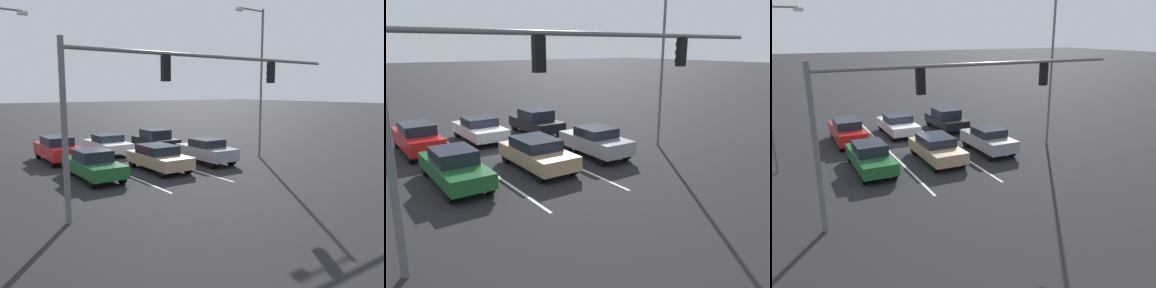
# 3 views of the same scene
# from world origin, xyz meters

# --- Properties ---
(ground_plane) EXTENTS (240.00, 240.00, 0.00)m
(ground_plane) POSITION_xyz_m (0.00, 0.00, 0.00)
(ground_plane) COLOR black
(lane_stripe_left_divider) EXTENTS (0.12, 15.05, 0.01)m
(lane_stripe_left_divider) POSITION_xyz_m (-1.75, 1.52, 0.01)
(lane_stripe_left_divider) COLOR silver
(lane_stripe_left_divider) RESTS_ON ground_plane
(lane_stripe_center_divider) EXTENTS (0.12, 15.05, 0.01)m
(lane_stripe_center_divider) POSITION_xyz_m (1.75, 1.52, 0.01)
(lane_stripe_center_divider) COLOR silver
(lane_stripe_center_divider) RESTS_ON ground_plane
(car_darkgreen_rightlane_front) EXTENTS (1.72, 4.65, 1.47)m
(car_darkgreen_rightlane_front) POSITION_xyz_m (3.48, 4.47, 0.74)
(car_darkgreen_rightlane_front) COLOR #1E5928
(car_darkgreen_rightlane_front) RESTS_ON ground_plane
(car_tan_midlane_front) EXTENTS (1.85, 4.37, 1.40)m
(car_tan_midlane_front) POSITION_xyz_m (-0.20, 4.60, 0.73)
(car_tan_midlane_front) COLOR tan
(car_tan_midlane_front) RESTS_ON ground_plane
(car_gray_leftlane_front) EXTENTS (1.76, 4.05, 1.49)m
(car_gray_leftlane_front) POSITION_xyz_m (-3.58, 4.53, 0.78)
(car_gray_leftlane_front) COLOR gray
(car_gray_leftlane_front) RESTS_ON ground_plane
(car_black_leftlane_second) EXTENTS (1.84, 4.16, 1.53)m
(car_black_leftlane_second) POSITION_xyz_m (-3.60, -1.64, 0.78)
(car_black_leftlane_second) COLOR black
(car_black_leftlane_second) RESTS_ON ground_plane
(car_red_rightlane_second) EXTENTS (1.71, 4.62, 1.58)m
(car_red_rightlane_second) POSITION_xyz_m (3.61, -1.22, 0.82)
(car_red_rightlane_second) COLOR red
(car_red_rightlane_second) RESTS_ON ground_plane
(car_silver_midlane_second) EXTENTS (1.94, 4.31, 1.39)m
(car_silver_midlane_second) POSITION_xyz_m (0.03, -1.87, 0.71)
(car_silver_midlane_second) COLOR silver
(car_silver_midlane_second) RESTS_ON ground_plane
(traffic_signal_gantry) EXTENTS (13.01, 0.37, 6.05)m
(traffic_signal_gantry) POSITION_xyz_m (2.26, 10.04, 4.61)
(traffic_signal_gantry) COLOR slate
(traffic_signal_gantry) RESTS_ON ground_plane
(street_lamp_left_shoulder) EXTENTS (2.27, 0.24, 9.42)m
(street_lamp_left_shoulder) POSITION_xyz_m (-7.51, 4.88, 5.39)
(street_lamp_left_shoulder) COLOR slate
(street_lamp_left_shoulder) RESTS_ON ground_plane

